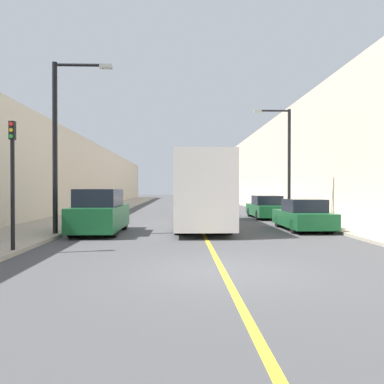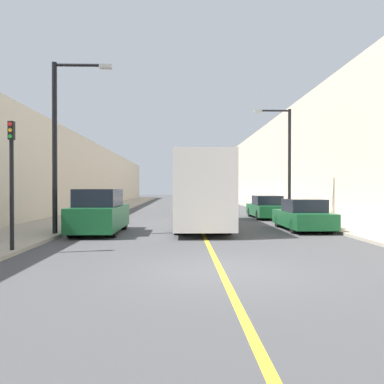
{
  "view_description": "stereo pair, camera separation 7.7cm",
  "coord_description": "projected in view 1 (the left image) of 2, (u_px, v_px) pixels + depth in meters",
  "views": [
    {
      "loc": [
        -1.02,
        -8.85,
        1.98
      ],
      "look_at": [
        -0.34,
        11.97,
        1.76
      ],
      "focal_mm": 35.0,
      "sensor_mm": 36.0,
      "label": 1
    },
    {
      "loc": [
        -0.94,
        -8.86,
        1.98
      ],
      "look_at": [
        -0.34,
        11.97,
        1.76
      ],
      "focal_mm": 35.0,
      "sensor_mm": 36.0,
      "label": 2
    }
  ],
  "objects": [
    {
      "name": "parked_suv_left",
      "position": [
        100.0,
        213.0,
        16.26
      ],
      "size": [
        1.91,
        4.6,
        1.93
      ],
      "color": "#145128",
      "rests_on": "ground"
    },
    {
      "name": "building_row_right",
      "position": [
        297.0,
        161.0,
        39.2
      ],
      "size": [
        4.0,
        72.0,
        9.69
      ],
      "primitive_type": "cube",
      "color": "beige",
      "rests_on": "ground"
    },
    {
      "name": "sidewalk_left",
      "position": [
        117.0,
        207.0,
        38.64
      ],
      "size": [
        3.53,
        72.0,
        0.13
      ],
      "primitive_type": "cube",
      "color": "#A89E8C",
      "rests_on": "ground"
    },
    {
      "name": "building_row_left",
      "position": [
        80.0,
        176.0,
        38.48
      ],
      "size": [
        4.0,
        72.0,
        6.4
      ],
      "primitive_type": "cube",
      "color": "beige",
      "rests_on": "ground"
    },
    {
      "name": "street_lamp_left",
      "position": [
        60.0,
        136.0,
        15.18
      ],
      "size": [
        2.42,
        0.24,
        6.95
      ],
      "color": "black",
      "rests_on": "sidewalk_left"
    },
    {
      "name": "street_lamp_right",
      "position": [
        286.0,
        155.0,
        24.29
      ],
      "size": [
        2.42,
        0.24,
        6.96
      ],
      "color": "black",
      "rests_on": "sidewalk_right"
    },
    {
      "name": "sidewalk_right",
      "position": [
        262.0,
        206.0,
        39.13
      ],
      "size": [
        3.53,
        72.0,
        0.13
      ],
      "primitive_type": "cube",
      "color": "#A89E8C",
      "rests_on": "ground"
    },
    {
      "name": "traffic_light",
      "position": [
        13.0,
        180.0,
        11.1
      ],
      "size": [
        0.16,
        0.18,
        3.83
      ],
      "color": "black",
      "rests_on": "sidewalk_left"
    },
    {
      "name": "car_right_mid",
      "position": [
        266.0,
        208.0,
        24.41
      ],
      "size": [
        1.84,
        4.54,
        1.49
      ],
      "color": "#145128",
      "rests_on": "ground"
    },
    {
      "name": "car_right_near",
      "position": [
        303.0,
        216.0,
        17.52
      ],
      "size": [
        1.83,
        4.23,
        1.46
      ],
      "color": "#145128",
      "rests_on": "ground"
    },
    {
      "name": "bus",
      "position": [
        199.0,
        190.0,
        19.07
      ],
      "size": [
        2.47,
        10.14,
        3.53
      ],
      "color": "silver",
      "rests_on": "ground"
    },
    {
      "name": "ground_plane",
      "position": [
        223.0,
        271.0,
        8.9
      ],
      "size": [
        200.0,
        200.0,
        0.0
      ],
      "primitive_type": "plane",
      "color": "#474749"
    },
    {
      "name": "road_center_line",
      "position": [
        190.0,
        207.0,
        38.89
      ],
      "size": [
        0.16,
        72.0,
        0.01
      ],
      "primitive_type": "cube",
      "color": "gold",
      "rests_on": "ground"
    }
  ]
}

